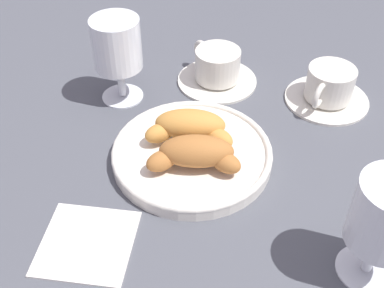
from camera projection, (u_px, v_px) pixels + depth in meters
name	position (u px, v px, depth m)	size (l,w,h in m)	color
ground_plane	(206.00, 154.00, 0.70)	(2.20, 2.20, 0.00)	#4C4F56
pastry_plate	(192.00, 154.00, 0.68)	(0.23, 0.23, 0.02)	silver
croissant_large	(190.00, 127.00, 0.68)	(0.13, 0.09, 0.04)	#CC893D
croissant_small	(194.00, 153.00, 0.64)	(0.13, 0.09, 0.04)	#AD6B33
coffee_cup_near	(329.00, 88.00, 0.78)	(0.14, 0.14, 0.06)	silver
coffee_cup_far	(217.00, 69.00, 0.82)	(0.14, 0.14, 0.06)	silver
juice_glass_right	(117.00, 48.00, 0.74)	(0.08, 0.08, 0.14)	white
folded_napkin	(87.00, 242.00, 0.58)	(0.11, 0.11, 0.01)	silver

